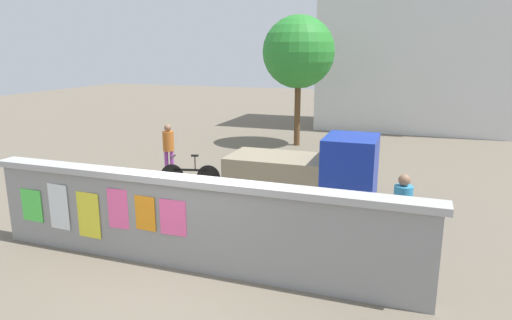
% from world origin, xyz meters
% --- Properties ---
extents(ground, '(60.00, 60.00, 0.00)m').
position_xyz_m(ground, '(0.00, 8.00, 0.00)').
color(ground, '#6B6051').
extents(poster_wall, '(8.35, 0.42, 1.68)m').
position_xyz_m(poster_wall, '(-0.01, -0.00, 0.87)').
color(poster_wall, gray).
rests_on(poster_wall, ground).
extents(auto_rickshaw_truck, '(3.62, 1.54, 1.85)m').
position_xyz_m(auto_rickshaw_truck, '(1.18, 3.88, 0.90)').
color(auto_rickshaw_truck, black).
rests_on(auto_rickshaw_truck, ground).
extents(motorcycle, '(1.90, 0.56, 0.87)m').
position_xyz_m(motorcycle, '(-2.60, 2.49, 0.46)').
color(motorcycle, black).
rests_on(motorcycle, ground).
extents(bicycle_near, '(1.67, 0.55, 0.95)m').
position_xyz_m(bicycle_near, '(-2.36, 4.40, 0.36)').
color(bicycle_near, black).
rests_on(bicycle_near, ground).
extents(person_walking, '(0.44, 0.44, 1.62)m').
position_xyz_m(person_walking, '(3.46, 1.73, 0.99)').
color(person_walking, '#D83F72').
rests_on(person_walking, ground).
extents(person_bystander, '(0.39, 0.39, 1.62)m').
position_xyz_m(person_bystander, '(-3.54, 5.27, 0.99)').
color(person_bystander, purple).
rests_on(person_bystander, ground).
extents(tree_roadside, '(2.84, 2.84, 5.14)m').
position_xyz_m(tree_roadside, '(-1.03, 11.15, 3.71)').
color(tree_roadside, brown).
rests_on(tree_roadside, ground).
extents(building_background, '(8.98, 4.81, 9.32)m').
position_xyz_m(building_background, '(3.12, 17.24, 4.69)').
color(building_background, silver).
rests_on(building_background, ground).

